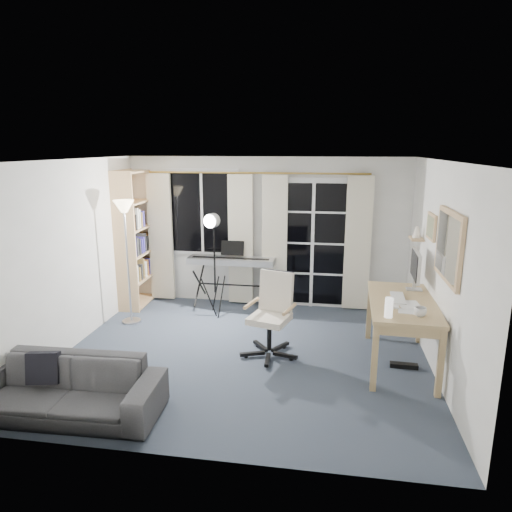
{
  "coord_description": "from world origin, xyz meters",
  "views": [
    {
      "loc": [
        0.98,
        -5.2,
        2.55
      ],
      "look_at": [
        0.09,
        0.35,
        1.2
      ],
      "focal_mm": 32.0,
      "sensor_mm": 36.0,
      "label": 1
    }
  ],
  "objects_px": {
    "torchiere_lamp": "(125,225)",
    "monitor": "(416,267)",
    "bookshelf": "(134,241)",
    "desk": "(402,309)",
    "keyboard_piano": "(231,262)",
    "office_chair": "(273,306)",
    "studio_light": "(212,233)",
    "mug": "(420,311)",
    "sofa": "(64,380)"
  },
  "relations": [
    {
      "from": "bookshelf",
      "to": "studio_light",
      "type": "relative_size",
      "value": 1.35
    },
    {
      "from": "sofa",
      "to": "torchiere_lamp",
      "type": "bearing_deg",
      "value": 97.45
    },
    {
      "from": "torchiere_lamp",
      "to": "desk",
      "type": "relative_size",
      "value": 1.2
    },
    {
      "from": "bookshelf",
      "to": "mug",
      "type": "relative_size",
      "value": 16.8
    },
    {
      "from": "office_chair",
      "to": "mug",
      "type": "relative_size",
      "value": 7.95
    },
    {
      "from": "torchiere_lamp",
      "to": "sofa",
      "type": "xyz_separation_m",
      "value": [
        0.38,
        -2.36,
        -1.1
      ]
    },
    {
      "from": "studio_light",
      "to": "mug",
      "type": "bearing_deg",
      "value": -15.09
    },
    {
      "from": "bookshelf",
      "to": "mug",
      "type": "xyz_separation_m",
      "value": [
        4.11,
        -2.12,
        -0.18
      ]
    },
    {
      "from": "monitor",
      "to": "sofa",
      "type": "distance_m",
      "value": 4.17
    },
    {
      "from": "bookshelf",
      "to": "torchiere_lamp",
      "type": "height_order",
      "value": "bookshelf"
    },
    {
      "from": "sofa",
      "to": "desk",
      "type": "bearing_deg",
      "value": 23.81
    },
    {
      "from": "office_chair",
      "to": "torchiere_lamp",
      "type": "bearing_deg",
      "value": 178.76
    },
    {
      "from": "mug",
      "to": "sofa",
      "type": "height_order",
      "value": "mug"
    },
    {
      "from": "torchiere_lamp",
      "to": "monitor",
      "type": "distance_m",
      "value": 3.97
    },
    {
      "from": "bookshelf",
      "to": "desk",
      "type": "bearing_deg",
      "value": -23.54
    },
    {
      "from": "desk",
      "to": "monitor",
      "type": "relative_size",
      "value": 2.64
    },
    {
      "from": "office_chair",
      "to": "mug",
      "type": "distance_m",
      "value": 1.75
    },
    {
      "from": "office_chair",
      "to": "monitor",
      "type": "bearing_deg",
      "value": 27.72
    },
    {
      "from": "monitor",
      "to": "sofa",
      "type": "height_order",
      "value": "monitor"
    },
    {
      "from": "sofa",
      "to": "monitor",
      "type": "bearing_deg",
      "value": 28.29
    },
    {
      "from": "bookshelf",
      "to": "studio_light",
      "type": "height_order",
      "value": "bookshelf"
    },
    {
      "from": "mug",
      "to": "desk",
      "type": "bearing_deg",
      "value": 101.31
    },
    {
      "from": "bookshelf",
      "to": "studio_light",
      "type": "bearing_deg",
      "value": -17.88
    },
    {
      "from": "torchiere_lamp",
      "to": "monitor",
      "type": "xyz_separation_m",
      "value": [
        3.94,
        -0.3,
        -0.36
      ]
    },
    {
      "from": "office_chair",
      "to": "desk",
      "type": "bearing_deg",
      "value": 12.64
    },
    {
      "from": "studio_light",
      "to": "mug",
      "type": "relative_size",
      "value": 12.43
    },
    {
      "from": "bookshelf",
      "to": "torchiere_lamp",
      "type": "distance_m",
      "value": 1.0
    },
    {
      "from": "sofa",
      "to": "studio_light",
      "type": "bearing_deg",
      "value": 72.88
    },
    {
      "from": "keyboard_piano",
      "to": "studio_light",
      "type": "distance_m",
      "value": 0.72
    },
    {
      "from": "keyboard_piano",
      "to": "mug",
      "type": "relative_size",
      "value": 10.61
    },
    {
      "from": "bookshelf",
      "to": "sofa",
      "type": "xyz_separation_m",
      "value": [
        0.65,
        -3.23,
        -0.68
      ]
    },
    {
      "from": "torchiere_lamp",
      "to": "monitor",
      "type": "bearing_deg",
      "value": -4.4
    },
    {
      "from": "keyboard_piano",
      "to": "office_chair",
      "type": "height_order",
      "value": "keyboard_piano"
    },
    {
      "from": "office_chair",
      "to": "sofa",
      "type": "xyz_separation_m",
      "value": [
        -1.82,
        -1.69,
        -0.25
      ]
    },
    {
      "from": "studio_light",
      "to": "office_chair",
      "type": "relative_size",
      "value": 1.56
    },
    {
      "from": "office_chair",
      "to": "mug",
      "type": "height_order",
      "value": "office_chair"
    },
    {
      "from": "desk",
      "to": "sofa",
      "type": "distance_m",
      "value": 3.74
    },
    {
      "from": "mug",
      "to": "sofa",
      "type": "bearing_deg",
      "value": -162.24
    },
    {
      "from": "studio_light",
      "to": "desk",
      "type": "bearing_deg",
      "value": -7.67
    },
    {
      "from": "torchiere_lamp",
      "to": "bookshelf",
      "type": "bearing_deg",
      "value": 107.12
    },
    {
      "from": "bookshelf",
      "to": "monitor",
      "type": "bearing_deg",
      "value": -17.08
    },
    {
      "from": "torchiere_lamp",
      "to": "mug",
      "type": "bearing_deg",
      "value": -18.07
    },
    {
      "from": "studio_light",
      "to": "keyboard_piano",
      "type": "bearing_deg",
      "value": 84.31
    },
    {
      "from": "studio_light",
      "to": "monitor",
      "type": "bearing_deg",
      "value": 2.14
    },
    {
      "from": "monitor",
      "to": "desk",
      "type": "bearing_deg",
      "value": -111.2
    },
    {
      "from": "keyboard_piano",
      "to": "office_chair",
      "type": "bearing_deg",
      "value": -60.45
    },
    {
      "from": "desk",
      "to": "sofa",
      "type": "bearing_deg",
      "value": -152.07
    },
    {
      "from": "studio_light",
      "to": "sofa",
      "type": "height_order",
      "value": "studio_light"
    },
    {
      "from": "desk",
      "to": "mug",
      "type": "height_order",
      "value": "mug"
    },
    {
      "from": "bookshelf",
      "to": "monitor",
      "type": "height_order",
      "value": "bookshelf"
    }
  ]
}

